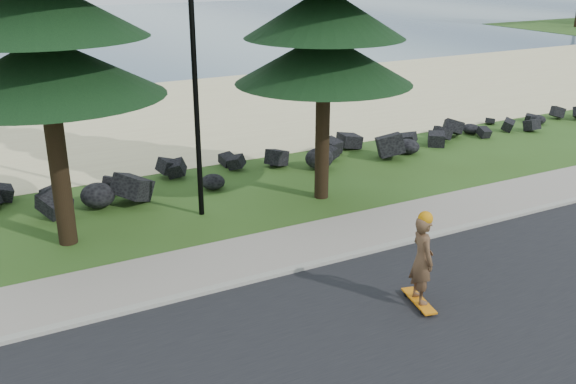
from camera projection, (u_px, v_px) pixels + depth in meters
name	position (u px, v px, depth m)	size (l,w,h in m)	color
ground	(252.00, 261.00, 14.59)	(160.00, 160.00, 0.00)	#2C4917
road	(364.00, 366.00, 10.86)	(160.00, 7.00, 0.02)	black
kerb	(269.00, 276.00, 13.83)	(160.00, 0.20, 0.10)	#A3A093
sidewalk	(248.00, 256.00, 14.74)	(160.00, 2.00, 0.08)	#A09386
beach_sand	(105.00, 122.00, 26.59)	(160.00, 15.00, 0.01)	beige
ocean	(9.00, 33.00, 56.81)	(160.00, 58.00, 0.01)	#3C5973
seawall_boulders	(173.00, 187.00, 19.23)	(60.00, 2.40, 1.10)	black
lamp_post	(194.00, 59.00, 15.80)	(0.25, 0.14, 8.14)	black
skateboarder	(422.00, 260.00, 12.41)	(0.56, 1.10, 2.00)	orange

